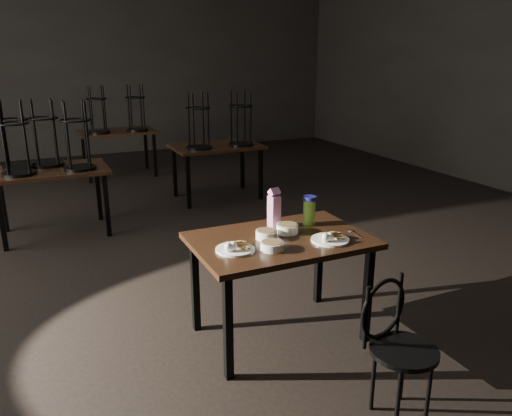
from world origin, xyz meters
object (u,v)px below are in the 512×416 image
main_table (280,248)px  juice_carton (274,209)px  water_bottle (309,210)px  bentwood_chair (395,338)px

main_table → juice_carton: 0.31m
juice_carton → water_bottle: juice_carton is taller
bentwood_chair → juice_carton: bearing=84.5°
main_table → juice_carton: (0.06, 0.22, 0.21)m
main_table → bentwood_chair: bearing=-78.1°
water_bottle → bentwood_chair: water_bottle is taller
juice_carton → bentwood_chair: 1.28m
main_table → juice_carton: bearing=74.5°
main_table → water_bottle: water_bottle is taller
main_table → water_bottle: size_ratio=5.57×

